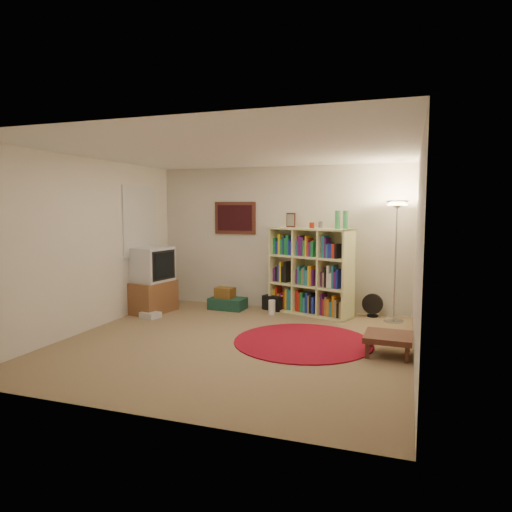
# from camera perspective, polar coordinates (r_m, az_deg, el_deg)

# --- Properties ---
(room) EXTENTS (4.54, 4.54, 2.54)m
(room) POSITION_cam_1_polar(r_m,az_deg,el_deg) (5.99, -3.09, 1.05)
(room) COLOR #87704F
(room) RESTS_ON ground
(bookshelf) EXTENTS (1.50, 0.89, 1.74)m
(bookshelf) POSITION_cam_1_polar(r_m,az_deg,el_deg) (7.70, 6.70, -2.06)
(bookshelf) COLOR #F8FFAA
(bookshelf) RESTS_ON ground
(floor_lamp) EXTENTS (0.47, 0.47, 1.89)m
(floor_lamp) POSITION_cam_1_polar(r_m,az_deg,el_deg) (7.34, 17.18, 4.14)
(floor_lamp) COLOR #BBBBC0
(floor_lamp) RESTS_ON ground
(floor_fan) EXTENTS (0.34, 0.20, 0.38)m
(floor_fan) POSITION_cam_1_polar(r_m,az_deg,el_deg) (7.74, 14.37, -5.98)
(floor_fan) COLOR black
(floor_fan) RESTS_ON ground
(tv_stand) EXTENTS (0.66, 0.85, 1.12)m
(tv_stand) POSITION_cam_1_polar(r_m,az_deg,el_deg) (7.98, -12.87, -3.06)
(tv_stand) COLOR brown
(tv_stand) RESTS_ON ground
(dvd_box) EXTENTS (0.33, 0.30, 0.09)m
(dvd_box) POSITION_cam_1_polar(r_m,az_deg,el_deg) (7.66, -13.06, -7.19)
(dvd_box) COLOR silver
(dvd_box) RESTS_ON ground
(suitcase) EXTENTS (0.63, 0.43, 0.20)m
(suitcase) POSITION_cam_1_polar(r_m,az_deg,el_deg) (8.11, -3.56, -5.94)
(suitcase) COLOR #163E32
(suitcase) RESTS_ON ground
(wicker_basket) EXTENTS (0.35, 0.27, 0.18)m
(wicker_basket) POSITION_cam_1_polar(r_m,az_deg,el_deg) (8.08, -3.90, -4.60)
(wicker_basket) COLOR brown
(wicker_basket) RESTS_ON suitcase
(duffel_bag) EXTENTS (0.45, 0.41, 0.25)m
(duffel_bag) POSITION_cam_1_polar(r_m,az_deg,el_deg) (8.06, 2.41, -5.81)
(duffel_bag) COLOR black
(duffel_bag) RESTS_ON ground
(paper_towel) EXTENTS (0.14, 0.14, 0.24)m
(paper_towel) POSITION_cam_1_polar(r_m,az_deg,el_deg) (7.70, 2.00, -6.42)
(paper_towel) COLOR white
(paper_towel) RESTS_ON ground
(red_rug) EXTENTS (1.85, 1.85, 0.02)m
(red_rug) POSITION_cam_1_polar(r_m,az_deg,el_deg) (6.20, 5.91, -10.59)
(red_rug) COLOR maroon
(red_rug) RESTS_ON ground
(side_table) EXTENTS (0.57, 0.57, 0.26)m
(side_table) POSITION_cam_1_polar(r_m,az_deg,el_deg) (5.83, 16.23, -9.77)
(side_table) COLOR #431F17
(side_table) RESTS_ON ground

